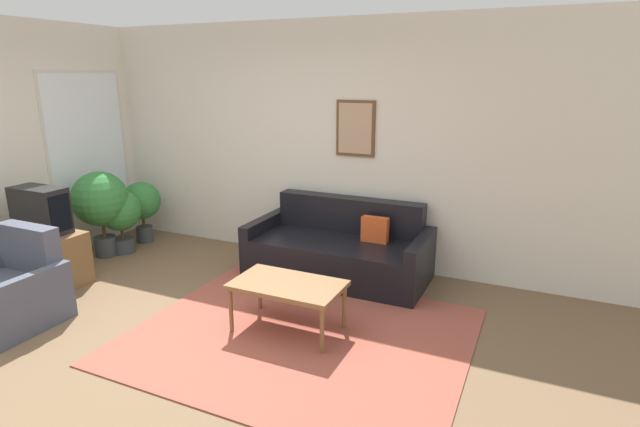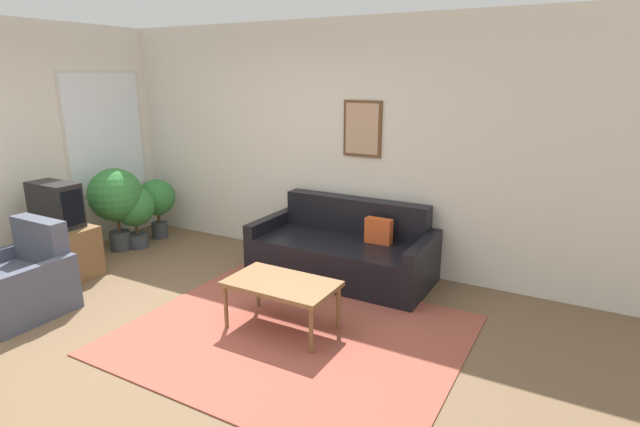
{
  "view_description": "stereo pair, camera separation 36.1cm",
  "coord_description": "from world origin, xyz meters",
  "views": [
    {
      "loc": [
        2.64,
        -2.71,
        2.12
      ],
      "look_at": [
        0.75,
        1.4,
        0.85
      ],
      "focal_mm": 28.0,
      "sensor_mm": 36.0,
      "label": 1
    },
    {
      "loc": [
        2.96,
        -2.54,
        2.12
      ],
      "look_at": [
        0.75,
        1.4,
        0.85
      ],
      "focal_mm": 28.0,
      "sensor_mm": 36.0,
      "label": 2
    }
  ],
  "objects": [
    {
      "name": "wall_left_window",
      "position": [
        -2.6,
        0.65,
        1.35
      ],
      "size": [
        0.08,
        8.0,
        2.7
      ],
      "color": "silver",
      "rests_on": "ground_plane"
    },
    {
      "name": "tv_stand",
      "position": [
        -1.98,
        0.54,
        0.28
      ],
      "size": [
        0.82,
        0.43,
        0.55
      ],
      "color": "brown",
      "rests_on": "ground_plane"
    },
    {
      "name": "potted_plant_small",
      "position": [
        -1.98,
        1.55,
        0.49
      ],
      "size": [
        0.5,
        0.5,
        0.78
      ],
      "color": "#383D42",
      "rests_on": "ground_plane"
    },
    {
      "name": "tv",
      "position": [
        -1.98,
        0.54,
        0.79
      ],
      "size": [
        0.59,
        0.28,
        0.47
      ],
      "color": "black",
      "rests_on": "tv_stand"
    },
    {
      "name": "potted_plant_tall",
      "position": [
        -2.09,
        1.38,
        0.67
      ],
      "size": [
        0.65,
        0.65,
        1.03
      ],
      "color": "#383D42",
      "rests_on": "ground_plane"
    },
    {
      "name": "armchair",
      "position": [
        -1.49,
        -0.22,
        0.27
      ],
      "size": [
        0.81,
        0.76,
        0.83
      ],
      "rotation": [
        0.0,
        0.0,
        -0.18
      ],
      "color": "#474C5B",
      "rests_on": "ground_plane"
    },
    {
      "name": "potted_plant_by_window",
      "position": [
        -2.03,
        1.97,
        0.52
      ],
      "size": [
        0.48,
        0.48,
        0.79
      ],
      "color": "#383D42",
      "rests_on": "ground_plane"
    },
    {
      "name": "couch",
      "position": [
        0.72,
        1.98,
        0.28
      ],
      "size": [
        1.91,
        0.9,
        0.81
      ],
      "color": "black",
      "rests_on": "ground_plane"
    },
    {
      "name": "area_rug",
      "position": [
        0.92,
        0.63,
        0.01
      ],
      "size": [
        2.73,
        2.26,
        0.01
      ],
      "color": "#9E4C3D",
      "rests_on": "ground_plane"
    },
    {
      "name": "coffee_table",
      "position": [
        0.78,
        0.68,
        0.4
      ],
      "size": [
        0.92,
        0.54,
        0.44
      ],
      "color": "brown",
      "rests_on": "ground_plane"
    },
    {
      "name": "wall_back",
      "position": [
        0.01,
        2.45,
        1.35
      ],
      "size": [
        8.0,
        0.09,
        2.7
      ],
      "color": "silver",
      "rests_on": "ground_plane"
    },
    {
      "name": "ground_plane",
      "position": [
        0.0,
        0.0,
        0.0
      ],
      "size": [
        16.0,
        16.0,
        0.0
      ],
      "primitive_type": "plane",
      "color": "brown"
    }
  ]
}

